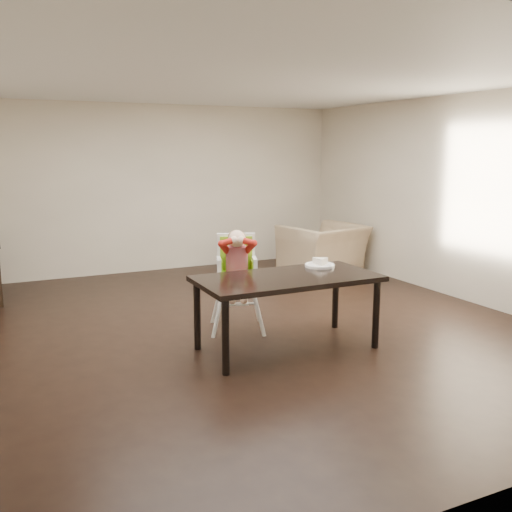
{
  "coord_description": "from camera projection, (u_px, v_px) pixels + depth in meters",
  "views": [
    {
      "loc": [
        -2.7,
        -5.63,
        1.99
      ],
      "look_at": [
        -0.15,
        -0.3,
        0.88
      ],
      "focal_mm": 40.0,
      "sensor_mm": 36.0,
      "label": 1
    }
  ],
  "objects": [
    {
      "name": "ground",
      "position": [
        257.0,
        326.0,
        6.5
      ],
      "size": [
        7.0,
        7.0,
        0.0
      ],
      "primitive_type": "plane",
      "color": "black",
      "rests_on": "ground"
    },
    {
      "name": "room_walls",
      "position": [
        257.0,
        161.0,
        6.16
      ],
      "size": [
        6.02,
        7.02,
        2.71
      ],
      "color": "beige",
      "rests_on": "ground"
    },
    {
      "name": "dining_table",
      "position": [
        287.0,
        284.0,
        5.65
      ],
      "size": [
        1.8,
        0.9,
        0.75
      ],
      "color": "black",
      "rests_on": "ground"
    },
    {
      "name": "high_chair",
      "position": [
        237.0,
        259.0,
        6.27
      ],
      "size": [
        0.6,
        0.6,
        1.12
      ],
      "rotation": [
        0.0,
        0.0,
        -0.36
      ],
      "color": "white",
      "rests_on": "ground"
    },
    {
      "name": "plate",
      "position": [
        320.0,
        264.0,
        6.08
      ],
      "size": [
        0.36,
        0.36,
        0.09
      ],
      "rotation": [
        0.0,
        0.0,
        0.13
      ],
      "color": "white",
      "rests_on": "dining_table"
    },
    {
      "name": "armchair",
      "position": [
        323.0,
        241.0,
        9.2
      ],
      "size": [
        1.34,
        1.01,
        1.05
      ],
      "primitive_type": "imported",
      "rotation": [
        0.0,
        0.0,
        3.35
      ],
      "color": "tan",
      "rests_on": "ground"
    }
  ]
}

